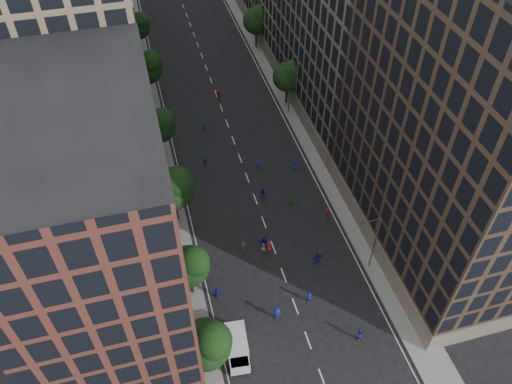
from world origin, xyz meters
TOP-DOWN VIEW (x-y plane):
  - ground at (0.00, 40.00)m, footprint 240.00×240.00m
  - sidewalk_left at (-12.00, 47.50)m, footprint 4.00×105.00m
  - sidewalk_right at (12.00, 47.50)m, footprint 4.00×105.00m
  - bldg_left_a at (-19.00, 11.00)m, footprint 14.00×22.00m
  - bldg_left_b at (-19.00, 35.00)m, footprint 14.00×26.00m
  - bldg_left_c at (-19.00, 58.00)m, footprint 14.00×20.00m
  - bldg_right_a at (19.00, 15.00)m, footprint 14.00×30.00m
  - bldg_right_b at (19.00, 44.00)m, footprint 14.00×28.00m
  - tree_left_0 at (-11.01, 3.85)m, footprint 5.20×5.20m
  - tree_left_1 at (-11.02, 13.86)m, footprint 4.80×4.80m
  - tree_left_2 at (-10.99, 25.83)m, footprint 5.60×5.60m
  - tree_left_3 at (-11.02, 39.85)m, footprint 5.00×5.00m
  - tree_left_4 at (-11.00, 55.84)m, footprint 5.40×5.40m
  - tree_left_5 at (-11.02, 71.86)m, footprint 4.80×4.80m
  - tree_right_a at (11.38, 47.85)m, footprint 5.00×5.00m
  - tree_right_b at (11.39, 67.85)m, footprint 5.20×5.20m
  - streetlamp_near at (10.37, 12.00)m, footprint 2.64×0.22m
  - streetlamp_far at (10.37, 45.00)m, footprint 2.64×0.22m
  - cargo_van at (-7.89, 5.05)m, footprint 2.81×5.18m
  - skater_0 at (-8.50, 6.53)m, footprint 1.00×0.77m
  - skater_1 at (1.71, 9.23)m, footprint 0.68×0.51m
  - skater_2 at (5.40, 3.27)m, footprint 0.92×0.77m
  - skater_3 at (-2.54, 8.10)m, footprint 1.20×0.69m
  - skater_4 at (-8.50, 12.58)m, footprint 1.10×0.56m
  - skater_5 at (4.52, 14.19)m, footprint 1.66×0.66m
  - skater_6 at (-0.67, 17.75)m, footprint 0.94×0.77m
  - skater_7 at (8.50, 21.33)m, footprint 0.73×0.51m
  - skater_8 at (-1.49, 17.67)m, footprint 0.75×0.59m
  - skater_9 at (-3.86, 18.47)m, footprint 1.11×0.72m
  - skater_10 at (4.30, 24.37)m, footprint 1.00×0.52m
  - skater_11 at (-1.12, 18.53)m, footprint 1.61×1.04m
  - skater_12 at (7.27, 31.53)m, footprint 0.87×0.64m
  - skater_13 at (-5.44, 36.03)m, footprint 0.74×0.61m
  - skater_14 at (1.04, 26.92)m, footprint 1.06×0.96m
  - skater_15 at (2.07, 33.00)m, footprint 1.12×0.82m
  - skater_16 at (-4.05, 43.83)m, footprint 0.90×0.40m
  - skater_17 at (0.13, 52.00)m, footprint 1.69×0.65m

SIDE VIEW (x-z plane):
  - ground at x=0.00m, z-range 0.00..0.00m
  - sidewalk_left at x=-12.00m, z-range 0.00..0.15m
  - sidewalk_right at x=12.00m, z-range 0.00..0.15m
  - skater_8 at x=-1.49m, z-range 0.00..1.52m
  - skater_16 at x=-4.05m, z-range 0.00..1.53m
  - skater_15 at x=2.07m, z-range 0.00..1.55m
  - skater_12 at x=7.27m, z-range 0.00..1.62m
  - skater_9 at x=-3.86m, z-range 0.00..1.63m
  - skater_10 at x=4.30m, z-range 0.00..1.63m
  - skater_6 at x=-0.67m, z-range 0.00..1.65m
  - skater_11 at x=-1.12m, z-range 0.00..1.66m
  - skater_1 at x=1.71m, z-range 0.00..1.68m
  - skater_2 at x=5.40m, z-range 0.00..1.72m
  - skater_5 at x=4.52m, z-range 0.00..1.74m
  - skater_13 at x=-5.44m, z-range 0.00..1.76m
  - skater_14 at x=1.04m, z-range 0.00..1.77m
  - skater_17 at x=0.13m, z-range 0.00..1.78m
  - skater_4 at x=-8.50m, z-range 0.00..1.80m
  - skater_0 at x=-8.50m, z-range 0.00..1.80m
  - skater_3 at x=-2.54m, z-range 0.00..1.85m
  - skater_7 at x=8.50m, z-range 0.00..1.93m
  - cargo_van at x=-7.89m, z-range 0.07..2.73m
  - streetlamp_near at x=10.37m, z-range 0.64..9.70m
  - streetlamp_far at x=10.37m, z-range 0.64..9.70m
  - tree_left_1 at x=-11.02m, z-range 1.45..9.66m
  - tree_right_a at x=11.38m, z-range 1.43..9.83m
  - tree_left_5 at x=-11.02m, z-range 1.51..9.84m
  - tree_left_3 at x=-11.02m, z-range 1.53..10.11m
  - tree_left_0 at x=-11.01m, z-range 1.54..10.37m
  - tree_right_b at x=11.39m, z-range 1.54..10.37m
  - tree_left_4 at x=-11.00m, z-range 1.56..10.63m
  - tree_left_2 at x=-10.99m, z-range 1.63..11.08m
  - bldg_left_c at x=-19.00m, z-range 0.00..28.00m
  - bldg_left_a at x=-19.00m, z-range 0.00..30.00m
  - bldg_right_b at x=19.00m, z-range 0.00..33.00m
  - bldg_left_b at x=-19.00m, z-range 0.00..34.00m
  - bldg_right_a at x=19.00m, z-range 0.00..36.00m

